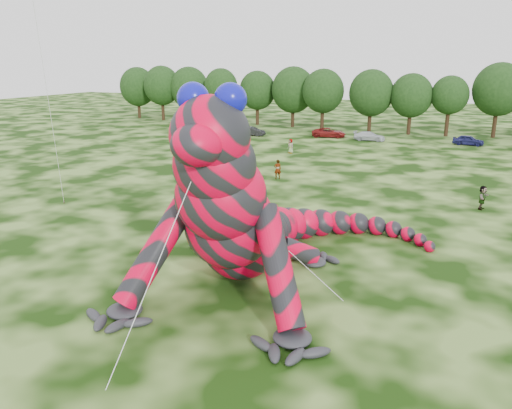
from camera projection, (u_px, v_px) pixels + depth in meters
The scene contains 21 objects.
ground at pixel (346, 302), 23.07m from camera, with size 240.00×240.00×0.00m, color #16330A.
inflatable_gecko at pixel (249, 179), 25.20m from camera, with size 16.82×19.98×9.99m, color red, non-canonical shape.
tree_0 at pixel (138, 93), 94.73m from camera, with size 6.91×6.22×9.51m, color black, non-canonical shape.
tree_1 at pixel (162, 93), 91.28m from camera, with size 6.74×6.07×9.81m, color black, non-canonical shape.
tree_2 at pixel (189, 94), 89.90m from camera, with size 7.04×6.34×9.64m, color black, non-canonical shape.
tree_3 at pixel (221, 96), 85.66m from camera, with size 5.81×5.23×9.44m, color black, non-canonical shape.
tree_4 at pixel (257, 98), 84.85m from camera, with size 6.22×5.60×9.06m, color black, non-canonical shape.
tree_5 at pixel (293, 97), 82.02m from camera, with size 7.16×6.44×9.80m, color black, non-canonical shape.
tree_6 at pixel (323, 100), 78.40m from camera, with size 6.52×5.86×9.49m, color black, non-canonical shape.
tree_7 at pixel (371, 101), 75.67m from camera, with size 6.68×6.01×9.48m, color black, non-canonical shape.
tree_8 at pixel (411, 104), 73.67m from camera, with size 6.14×5.53×8.94m, color black, non-canonical shape.
tree_9 at pixel (449, 106), 72.02m from camera, with size 5.27×4.74×8.68m, color black, non-canonical shape.
tree_10 at pixel (498, 100), 70.44m from camera, with size 7.09×6.38×10.50m, color black, non-canonical shape.
car_0 at pixel (219, 127), 77.86m from camera, with size 1.54×3.82×1.30m, color white.
car_1 at pixel (252, 131), 73.50m from camera, with size 1.36×3.91×1.29m, color black.
car_2 at pixel (329, 133), 71.98m from camera, with size 2.23×4.83×1.34m, color maroon.
car_3 at pixel (369, 136), 68.93m from camera, with size 1.74×4.28×1.24m, color silver.
car_4 at pixel (468, 140), 65.23m from camera, with size 1.56×3.88×1.32m, color navy.
spectator_0 at pixel (278, 169), 46.65m from camera, with size 0.67×0.44×1.85m, color gray.
spectator_5 at pixel (482, 198), 37.17m from camera, with size 1.68×0.53×1.81m, color gray.
spectator_4 at pixel (291, 146), 59.62m from camera, with size 0.84×0.55×1.72m, color gray.
Camera 1 is at (4.43, -20.85, 10.78)m, focal length 35.00 mm.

